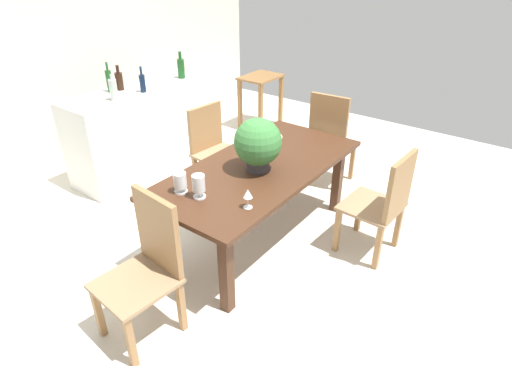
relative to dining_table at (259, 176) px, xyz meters
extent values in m
plane|color=silver|center=(0.00, 0.22, -0.64)|extent=(7.04, 7.04, 0.00)
cube|color=beige|center=(0.00, 2.82, 0.66)|extent=(6.40, 0.10, 2.60)
cube|color=#422616|center=(0.00, 0.00, 0.08)|extent=(1.94, 0.93, 0.04)
cube|color=#422616|center=(-0.84, -0.33, -0.29)|extent=(0.08, 0.08, 0.69)
cube|color=#422616|center=(0.84, -0.33, -0.29)|extent=(0.08, 0.08, 0.69)
cube|color=#422616|center=(-0.84, 0.33, -0.29)|extent=(0.08, 0.08, 0.69)
cube|color=#422616|center=(0.84, 0.33, -0.29)|extent=(0.08, 0.08, 0.69)
cube|color=olive|center=(-1.53, 0.20, -0.43)|extent=(0.05, 0.05, 0.42)
cube|color=olive|center=(-1.56, -0.17, -0.43)|extent=(0.05, 0.05, 0.42)
cube|color=olive|center=(-1.13, 0.17, -0.43)|extent=(0.05, 0.05, 0.42)
cube|color=olive|center=(-1.16, -0.20, -0.43)|extent=(0.05, 0.05, 0.42)
cube|color=#987855|center=(-1.35, 0.00, -0.20)|extent=(0.51, 0.49, 0.03)
cube|color=olive|center=(-1.13, -0.02, 0.09)|extent=(0.08, 0.41, 0.55)
cube|color=olive|center=(0.23, 0.68, -0.43)|extent=(0.05, 0.05, 0.42)
cube|color=olive|center=(0.62, 0.65, -0.43)|extent=(0.05, 0.05, 0.42)
cube|color=olive|center=(0.26, 1.03, -0.43)|extent=(0.05, 0.05, 0.42)
cube|color=olive|center=(0.65, 1.00, -0.43)|extent=(0.05, 0.05, 0.42)
cube|color=#987855|center=(0.44, 0.84, -0.20)|extent=(0.50, 0.47, 0.03)
cube|color=olive|center=(0.45, 1.03, 0.04)|extent=(0.43, 0.08, 0.47)
cube|color=olive|center=(0.64, -0.66, -0.43)|extent=(0.05, 0.05, 0.42)
cube|color=olive|center=(0.25, -0.64, -0.43)|extent=(0.05, 0.05, 0.42)
cube|color=olive|center=(0.62, -1.04, -0.43)|extent=(0.05, 0.05, 0.42)
cube|color=olive|center=(0.23, -1.02, -0.43)|extent=(0.05, 0.05, 0.42)
cube|color=#987855|center=(0.44, -0.84, -0.20)|extent=(0.49, 0.47, 0.03)
cube|color=olive|center=(0.43, -1.04, 0.06)|extent=(0.43, 0.06, 0.50)
cube|color=olive|center=(1.52, -0.17, -0.43)|extent=(0.05, 0.05, 0.42)
cube|color=olive|center=(1.50, 0.20, -0.43)|extent=(0.05, 0.05, 0.42)
cube|color=olive|center=(1.20, -0.20, -0.43)|extent=(0.05, 0.05, 0.42)
cube|color=olive|center=(1.17, 0.17, -0.43)|extent=(0.05, 0.05, 0.42)
cube|color=#987855|center=(1.35, 0.00, -0.20)|extent=(0.44, 0.48, 0.03)
cube|color=olive|center=(1.16, -0.01, 0.11)|extent=(0.07, 0.41, 0.60)
cylinder|color=#333338|center=(-0.07, -0.03, 0.15)|extent=(0.18, 0.18, 0.11)
sphere|color=#387538|center=(-0.07, -0.03, 0.35)|extent=(0.38, 0.38, 0.38)
sphere|color=silver|center=(-0.08, 0.08, 0.35)|extent=(0.05, 0.05, 0.05)
sphere|color=silver|center=(0.04, -0.16, 0.38)|extent=(0.06, 0.06, 0.06)
sphere|color=silver|center=(0.04, 0.11, 0.32)|extent=(0.06, 0.06, 0.06)
sphere|color=silver|center=(0.06, -0.13, 0.34)|extent=(0.05, 0.05, 0.05)
cylinder|color=silver|center=(-0.67, 0.05, 0.10)|extent=(0.09, 0.09, 0.01)
cylinder|color=silver|center=(-0.67, 0.05, 0.13)|extent=(0.02, 0.02, 0.05)
cylinder|color=silver|center=(-0.67, 0.05, 0.22)|extent=(0.09, 0.09, 0.12)
cylinder|color=silver|center=(-0.69, 0.21, 0.10)|extent=(0.10, 0.10, 0.01)
cylinder|color=silver|center=(-0.69, 0.21, 0.12)|extent=(0.03, 0.03, 0.03)
cylinder|color=silver|center=(-0.69, 0.21, 0.20)|extent=(0.10, 0.10, 0.12)
cylinder|color=silver|center=(-0.56, -0.31, 0.10)|extent=(0.06, 0.06, 0.00)
cylinder|color=silver|center=(-0.56, -0.31, 0.14)|extent=(0.01, 0.01, 0.08)
cone|color=silver|center=(-0.56, -0.31, 0.21)|extent=(0.07, 0.07, 0.06)
cube|color=silver|center=(0.35, 1.92, -0.16)|extent=(1.72, 0.57, 0.96)
cylinder|color=#B2BFB7|center=(-0.06, 1.78, 0.43)|extent=(0.08, 0.08, 0.21)
cylinder|color=#B2BFB7|center=(-0.06, 1.78, 0.56)|extent=(0.03, 0.03, 0.05)
cylinder|color=#194C1E|center=(0.93, 1.83, 0.44)|extent=(0.08, 0.08, 0.22)
cylinder|color=#194C1E|center=(0.93, 1.83, 0.59)|extent=(0.03, 0.03, 0.09)
cylinder|color=#0F1E38|center=(0.30, 1.76, 0.42)|extent=(0.06, 0.06, 0.18)
cylinder|color=#0F1E38|center=(0.30, 1.76, 0.55)|extent=(0.02, 0.02, 0.09)
cylinder|color=#194C1E|center=(0.09, 2.04, 0.44)|extent=(0.06, 0.06, 0.23)
cylinder|color=#194C1E|center=(0.09, 2.04, 0.60)|extent=(0.02, 0.02, 0.09)
cylinder|color=black|center=(0.20, 2.03, 0.42)|extent=(0.08, 0.08, 0.18)
cylinder|color=black|center=(0.20, 2.03, 0.55)|extent=(0.03, 0.03, 0.08)
cube|color=brown|center=(2.23, 1.62, 0.09)|extent=(0.58, 0.44, 0.02)
cube|color=brown|center=(1.98, 1.44, -0.28)|extent=(0.05, 0.05, 0.71)
cube|color=brown|center=(2.49, 1.44, -0.28)|extent=(0.05, 0.05, 0.71)
cube|color=brown|center=(1.98, 1.80, -0.28)|extent=(0.05, 0.05, 0.71)
cube|color=brown|center=(2.49, 1.80, -0.28)|extent=(0.05, 0.05, 0.71)
camera|label=1|loc=(-2.53, -1.85, 1.70)|focal=29.71mm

